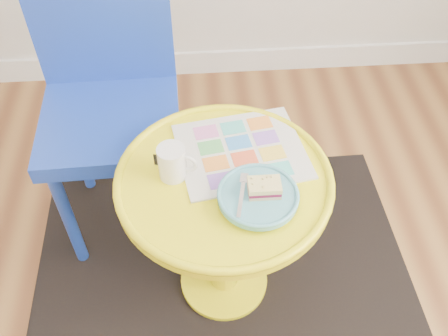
{
  "coord_description": "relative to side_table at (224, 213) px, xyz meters",
  "views": [
    {
      "loc": [
        0.47,
        -0.07,
        1.55
      ],
      "look_at": [
        0.53,
        0.79,
        0.59
      ],
      "focal_mm": 40.0,
      "sensor_mm": 36.0,
      "label": 1
    }
  ],
  "objects": [
    {
      "name": "rug",
      "position": [
        0.0,
        -0.0,
        -0.39
      ],
      "size": [
        1.32,
        1.12,
        0.01
      ],
      "primitive_type": "cube",
      "rotation": [
        0.0,
        0.0,
        0.02
      ],
      "color": "black",
      "rests_on": "ground"
    },
    {
      "name": "side_table",
      "position": [
        0.0,
        0.0,
        0.0
      ],
      "size": [
        0.58,
        0.58,
        0.55
      ],
      "color": "yellow",
      "rests_on": "ground"
    },
    {
      "name": "plate",
      "position": [
        0.08,
        -0.08,
        0.18
      ],
      "size": [
        0.21,
        0.21,
        0.02
      ],
      "color": "#54A2B2",
      "rests_on": "newspaper"
    },
    {
      "name": "newspaper",
      "position": [
        0.06,
        0.09,
        0.16
      ],
      "size": [
        0.39,
        0.35,
        0.01
      ],
      "primitive_type": "cube",
      "rotation": [
        0.0,
        0.0,
        0.17
      ],
      "color": "silver",
      "rests_on": "side_table"
    },
    {
      "name": "fork",
      "position": [
        0.04,
        -0.08,
        0.19
      ],
      "size": [
        0.04,
        0.14,
        0.0
      ],
      "rotation": [
        0.0,
        0.0,
        -0.21
      ],
      "color": "silver",
      "rests_on": "plate"
    },
    {
      "name": "mug",
      "position": [
        -0.13,
        0.02,
        0.21
      ],
      "size": [
        0.11,
        0.07,
        0.1
      ],
      "rotation": [
        0.0,
        0.0,
        -0.28
      ],
      "color": "white",
      "rests_on": "side_table"
    },
    {
      "name": "chair",
      "position": [
        -0.33,
        0.39,
        0.16
      ],
      "size": [
        0.44,
        0.44,
        0.97
      ],
      "rotation": [
        0.0,
        0.0,
        0.03
      ],
      "color": "#1A3AAB",
      "rests_on": "ground"
    },
    {
      "name": "cake_slice",
      "position": [
        0.09,
        -0.08,
        0.2
      ],
      "size": [
        0.08,
        0.06,
        0.04
      ],
      "rotation": [
        0.0,
        0.0,
        -0.01
      ],
      "color": "#D3BC8C",
      "rests_on": "plate"
    }
  ]
}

